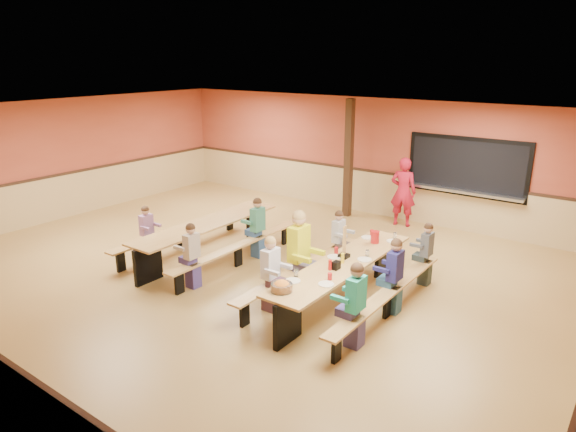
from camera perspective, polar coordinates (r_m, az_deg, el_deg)
The scene contains 23 objects.
ground at distance 10.04m, azimuth -5.20°, elevation -6.15°, with size 12.00×12.00×0.00m, color olive.
room_envelope at distance 9.79m, azimuth -5.31°, elevation -2.44°, with size 12.04×10.04×3.02m.
kitchen_pass_through at distance 12.59m, azimuth 19.21°, elevation 4.92°, with size 2.78×0.28×1.38m.
structural_post at distance 13.16m, azimuth 6.75°, elevation 6.33°, with size 0.18×0.18×3.00m, color black.
cafeteria_table_main at distance 8.63m, azimuth 6.11°, elevation -6.45°, with size 1.91×3.70×0.74m.
cafeteria_table_second at distance 10.66m, azimuth -8.92°, elevation -1.84°, with size 1.91×3.70×0.74m.
seated_child_white_left at distance 8.33m, azimuth -1.95°, elevation -6.48°, with size 0.39×0.32×1.26m, color silver, non-canonical shape.
seated_adult_yellow at distance 8.87m, azimuth 1.20°, elevation -4.16°, with size 0.50×0.41×1.48m, color yellow, non-canonical shape.
seated_child_grey_left at distance 9.98m, azimuth 5.60°, elevation -2.72°, with size 0.35×0.28×1.16m, color #B1B1B1, non-canonical shape.
seated_child_teal_right at distance 7.39m, azimuth 7.51°, elevation -9.89°, with size 0.40×0.32×1.26m, color teal, non-canonical shape.
seated_child_navy_right at distance 8.43m, azimuth 11.73°, elevation -6.62°, with size 0.39×0.32×1.25m, color navy, non-canonical shape.
seated_child_char_right at distance 9.59m, azimuth 15.11°, elevation -4.15°, with size 0.34×0.28×1.15m, color #474B51, non-canonical shape.
seated_child_purple_sec at distance 10.70m, azimuth -15.38°, elevation -1.96°, with size 0.34×0.27×1.14m, color #946698, non-canonical shape.
seated_child_green_sec at distance 10.53m, azimuth -3.38°, elevation -1.36°, with size 0.38×0.31×1.24m, color #367D65, non-canonical shape.
seated_child_tan_sec at distance 9.29m, azimuth -10.61°, elevation -4.42°, with size 0.36×0.29×1.19m, color #B4A593, non-canonical shape.
standing_woman at distance 12.74m, azimuth 12.67°, elevation 2.65°, with size 0.62×0.41×1.70m, color #AB1329.
punch_pitcher at distance 9.46m, azimuth 9.65°, elevation -2.32°, with size 0.16×0.16×0.22m, color #AE1719.
chip_bowl at distance 7.47m, azimuth -0.71°, elevation -7.83°, with size 0.32×0.32×0.15m, color orange, non-canonical shape.
napkin_dispenser at distance 8.25m, azimuth 5.36°, elevation -5.48°, with size 0.10×0.14×0.13m, color black.
condiment_mustard at distance 8.48m, azimuth 6.08°, elevation -4.69°, with size 0.06×0.06×0.17m, color yellow.
condiment_ketchup at distance 8.20m, azimuth 4.69°, elevation -5.44°, with size 0.06×0.06×0.17m, color #B2140F.
table_paddle at distance 8.70m, azimuth 6.25°, elevation -3.76°, with size 0.16×0.16×0.56m.
place_settings at distance 8.53m, azimuth 6.16°, elevation -4.80°, with size 0.65×3.30×0.11m, color beige, non-canonical shape.
Camera 1 is at (6.16, -6.85, 4.00)m, focal length 32.00 mm.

